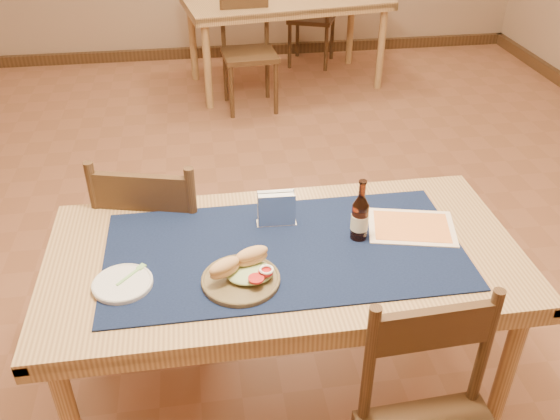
{
  "coord_description": "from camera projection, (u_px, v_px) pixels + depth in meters",
  "views": [
    {
      "loc": [
        -0.25,
        -2.38,
        1.96
      ],
      "look_at": [
        0.0,
        -0.7,
        0.85
      ],
      "focal_mm": 38.0,
      "sensor_mm": 36.0,
      "label": 1
    }
  ],
  "objects": [
    {
      "name": "back_table",
      "position": [
        285.0,
        8.0,
        4.97
      ],
      "size": [
        1.77,
        1.07,
        0.75
      ],
      "color": "tan",
      "rests_on": "ground"
    },
    {
      "name": "chair_main_far",
      "position": [
        163.0,
        242.0,
        2.49
      ],
      "size": [
        0.53,
        0.53,
        0.94
      ],
      "color": "#412A17",
      "rests_on": "ground"
    },
    {
      "name": "fork",
      "position": [
        133.0,
        273.0,
        1.87
      ],
      "size": [
        0.09,
        0.1,
        0.0
      ],
      "color": "#7AB965",
      "rests_on": "side_plate"
    },
    {
      "name": "placemat",
      "position": [
        284.0,
        250.0,
        2.0
      ],
      "size": [
        1.2,
        0.6,
        0.01
      ],
      "primitive_type": "cube",
      "color": "#0F1938",
      "rests_on": "main_table"
    },
    {
      "name": "beer_bottle",
      "position": [
        360.0,
        217.0,
        2.01
      ],
      "size": [
        0.06,
        0.06,
        0.23
      ],
      "color": "#451B0C",
      "rests_on": "placemat"
    },
    {
      "name": "chair_back_near",
      "position": [
        248.0,
        50.0,
        4.67
      ],
      "size": [
        0.44,
        0.44,
        0.89
      ],
      "color": "#412A17",
      "rests_on": "ground"
    },
    {
      "name": "menu_card",
      "position": [
        411.0,
        227.0,
        2.11
      ],
      "size": [
        0.35,
        0.29,
        0.01
      ],
      "color": "#FDE0BF",
      "rests_on": "placemat"
    },
    {
      "name": "side_plate",
      "position": [
        123.0,
        283.0,
        1.84
      ],
      "size": [
        0.19,
        0.19,
        0.02
      ],
      "color": "silver",
      "rests_on": "placemat"
    },
    {
      "name": "chair_back_far",
      "position": [
        311.0,
        17.0,
        5.5
      ],
      "size": [
        0.53,
        0.53,
        0.88
      ],
      "color": "#412A17",
      "rests_on": "ground"
    },
    {
      "name": "baseboard",
      "position": [
        260.0,
        266.0,
        3.05
      ],
      "size": [
        6.0,
        7.0,
        0.1
      ],
      "color": "#412A17",
      "rests_on": "ground"
    },
    {
      "name": "sandwich_plate",
      "position": [
        242.0,
        274.0,
        1.85
      ],
      "size": [
        0.25,
        0.25,
        0.09
      ],
      "color": "brown",
      "rests_on": "placemat"
    },
    {
      "name": "napkin_holder",
      "position": [
        276.0,
        210.0,
        2.1
      ],
      "size": [
        0.14,
        0.06,
        0.13
      ],
      "color": "silver",
      "rests_on": "placemat"
    },
    {
      "name": "main_table",
      "position": [
        284.0,
        270.0,
        2.05
      ],
      "size": [
        1.6,
        0.8,
        0.75
      ],
      "color": "tan",
      "rests_on": "ground"
    }
  ]
}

